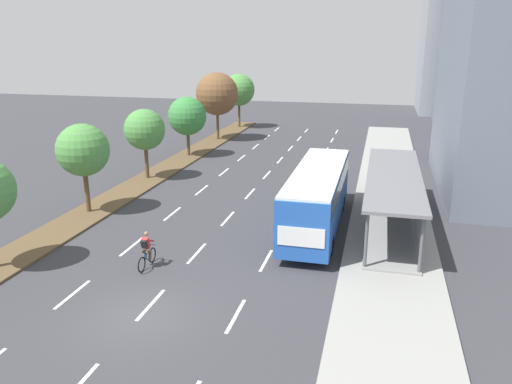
{
  "coord_description": "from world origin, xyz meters",
  "views": [
    {
      "loc": [
        8.34,
        -15.28,
        10.02
      ],
      "look_at": [
        1.27,
        13.06,
        1.2
      ],
      "focal_mm": 35.26,
      "sensor_mm": 36.0,
      "label": 1
    }
  ],
  "objects_px": {
    "bus": "(318,193)",
    "median_tree_second": "(83,150)",
    "cyclist": "(146,251)",
    "median_tree_fourth": "(187,116)",
    "median_tree_third": "(145,130)",
    "median_tree_farthest": "(239,90)",
    "median_tree_fifth": "(217,94)",
    "bus_shelter": "(398,195)"
  },
  "relations": [
    {
      "from": "bus",
      "to": "median_tree_fifth",
      "type": "height_order",
      "value": "median_tree_fifth"
    },
    {
      "from": "bus",
      "to": "median_tree_third",
      "type": "height_order",
      "value": "median_tree_third"
    },
    {
      "from": "median_tree_third",
      "to": "median_tree_fourth",
      "type": "distance_m",
      "value": 8.03
    },
    {
      "from": "cyclist",
      "to": "median_tree_farthest",
      "type": "relative_size",
      "value": 0.29
    },
    {
      "from": "median_tree_third",
      "to": "median_tree_farthest",
      "type": "height_order",
      "value": "median_tree_farthest"
    },
    {
      "from": "cyclist",
      "to": "median_tree_fourth",
      "type": "xyz_separation_m",
      "value": [
        -6.62,
        22.19,
        2.84
      ]
    },
    {
      "from": "bus_shelter",
      "to": "median_tree_fourth",
      "type": "relative_size",
      "value": 2.59
    },
    {
      "from": "median_tree_third",
      "to": "median_tree_second",
      "type": "bearing_deg",
      "value": -90.03
    },
    {
      "from": "cyclist",
      "to": "median_tree_fourth",
      "type": "distance_m",
      "value": 23.33
    },
    {
      "from": "median_tree_third",
      "to": "median_tree_farthest",
      "type": "distance_m",
      "value": 24.11
    },
    {
      "from": "bus_shelter",
      "to": "cyclist",
      "type": "distance_m",
      "value": 13.95
    },
    {
      "from": "median_tree_second",
      "to": "median_tree_fourth",
      "type": "height_order",
      "value": "median_tree_second"
    },
    {
      "from": "bus_shelter",
      "to": "cyclist",
      "type": "xyz_separation_m",
      "value": [
        -11.19,
        -8.25,
        -1.07
      ]
    },
    {
      "from": "median_tree_second",
      "to": "median_tree_farthest",
      "type": "distance_m",
      "value": 32.13
    },
    {
      "from": "bus_shelter",
      "to": "median_tree_third",
      "type": "relative_size",
      "value": 2.62
    },
    {
      "from": "cyclist",
      "to": "median_tree_third",
      "type": "bearing_deg",
      "value": 115.63
    },
    {
      "from": "median_tree_second",
      "to": "cyclist",
      "type": "bearing_deg",
      "value": -42.03
    },
    {
      "from": "bus",
      "to": "median_tree_fifth",
      "type": "relative_size",
      "value": 1.65
    },
    {
      "from": "median_tree_third",
      "to": "median_tree_fifth",
      "type": "height_order",
      "value": "median_tree_fifth"
    },
    {
      "from": "median_tree_third",
      "to": "median_tree_farthest",
      "type": "xyz_separation_m",
      "value": [
        0.35,
        24.09,
        0.71
      ]
    },
    {
      "from": "median_tree_fifth",
      "to": "median_tree_farthest",
      "type": "xyz_separation_m",
      "value": [
        0.04,
        8.03,
        -0.32
      ]
    },
    {
      "from": "median_tree_third",
      "to": "median_tree_farthest",
      "type": "bearing_deg",
      "value": 89.16
    },
    {
      "from": "cyclist",
      "to": "median_tree_second",
      "type": "distance_m",
      "value": 9.66
    },
    {
      "from": "bus_shelter",
      "to": "bus",
      "type": "relative_size",
      "value": 1.19
    },
    {
      "from": "cyclist",
      "to": "median_tree_third",
      "type": "xyz_separation_m",
      "value": [
        -6.79,
        14.16,
        2.96
      ]
    },
    {
      "from": "median_tree_second",
      "to": "median_tree_farthest",
      "type": "bearing_deg",
      "value": 89.36
    },
    {
      "from": "cyclist",
      "to": "median_tree_fourth",
      "type": "height_order",
      "value": "median_tree_fourth"
    },
    {
      "from": "bus_shelter",
      "to": "median_tree_second",
      "type": "height_order",
      "value": "median_tree_second"
    },
    {
      "from": "median_tree_third",
      "to": "median_tree_fifth",
      "type": "bearing_deg",
      "value": 88.89
    },
    {
      "from": "bus_shelter",
      "to": "median_tree_farthest",
      "type": "relative_size",
      "value": 2.17
    },
    {
      "from": "median_tree_fourth",
      "to": "median_tree_fifth",
      "type": "relative_size",
      "value": 0.76
    },
    {
      "from": "bus",
      "to": "median_tree_second",
      "type": "relative_size",
      "value": 2.12
    },
    {
      "from": "median_tree_second",
      "to": "median_tree_farthest",
      "type": "height_order",
      "value": "median_tree_farthest"
    },
    {
      "from": "bus",
      "to": "median_tree_second",
      "type": "xyz_separation_m",
      "value": [
        -13.71,
        -0.77,
        1.81
      ]
    },
    {
      "from": "bus",
      "to": "median_tree_fourth",
      "type": "distance_m",
      "value": 20.48
    },
    {
      "from": "bus",
      "to": "median_tree_second",
      "type": "height_order",
      "value": "median_tree_second"
    },
    {
      "from": "median_tree_second",
      "to": "median_tree_farthest",
      "type": "xyz_separation_m",
      "value": [
        0.36,
        32.12,
        0.59
      ]
    },
    {
      "from": "median_tree_fifth",
      "to": "median_tree_farthest",
      "type": "bearing_deg",
      "value": 89.7
    },
    {
      "from": "median_tree_third",
      "to": "median_tree_fourth",
      "type": "height_order",
      "value": "median_tree_fourth"
    },
    {
      "from": "bus_shelter",
      "to": "median_tree_third",
      "type": "bearing_deg",
      "value": 161.82
    },
    {
      "from": "bus_shelter",
      "to": "bus",
      "type": "height_order",
      "value": "bus"
    },
    {
      "from": "bus_shelter",
      "to": "median_tree_fifth",
      "type": "distance_m",
      "value": 28.34
    }
  ]
}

